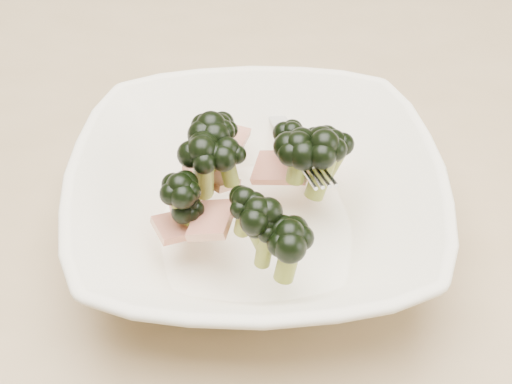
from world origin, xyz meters
TOP-DOWN VIEW (x-y plane):
  - dining_table at (0.00, 0.00)m, footprint 1.20×0.80m
  - broccoli_dish at (0.07, -0.06)m, footprint 0.34×0.34m

SIDE VIEW (x-z plane):
  - dining_table at x=0.00m, z-range 0.28..1.03m
  - broccoli_dish at x=0.07m, z-range 0.73..0.85m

